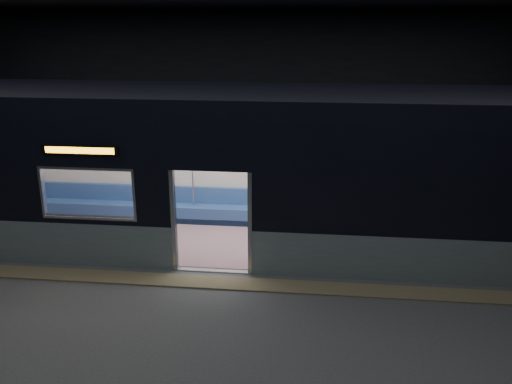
# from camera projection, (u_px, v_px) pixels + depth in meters

# --- Properties ---
(station_floor) EXTENTS (24.00, 14.00, 0.01)m
(station_floor) POSITION_uv_depth(u_px,v_px,m) (202.00, 298.00, 9.63)
(station_floor) COLOR #47494C
(station_floor) RESTS_ON ground
(station_envelope) EXTENTS (24.00, 14.00, 5.00)m
(station_envelope) POSITION_uv_depth(u_px,v_px,m) (195.00, 90.00, 8.51)
(station_envelope) COLOR black
(station_envelope) RESTS_ON station_floor
(tactile_strip) EXTENTS (22.80, 0.50, 0.03)m
(tactile_strip) POSITION_uv_depth(u_px,v_px,m) (208.00, 282.00, 10.15)
(tactile_strip) COLOR #8C7F59
(tactile_strip) RESTS_ON station_floor
(metro_car) EXTENTS (18.00, 3.04, 3.35)m
(metro_car) POSITION_uv_depth(u_px,v_px,m) (224.00, 161.00, 11.48)
(metro_car) COLOR gray
(metro_car) RESTS_ON station_floor
(passenger) EXTENTS (0.42, 0.71, 1.38)m
(passenger) POSITION_uv_depth(u_px,v_px,m) (442.00, 201.00, 12.23)
(passenger) COLOR black
(passenger) RESTS_ON metro_car
(handbag) EXTENTS (0.28, 0.25, 0.13)m
(handbag) POSITION_uv_depth(u_px,v_px,m) (443.00, 210.00, 12.06)
(handbag) COLOR black
(handbag) RESTS_ON passenger
(transit_map) EXTENTS (0.91, 0.03, 0.59)m
(transit_map) POSITION_uv_depth(u_px,v_px,m) (440.00, 170.00, 12.33)
(transit_map) COLOR white
(transit_map) RESTS_ON metro_car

